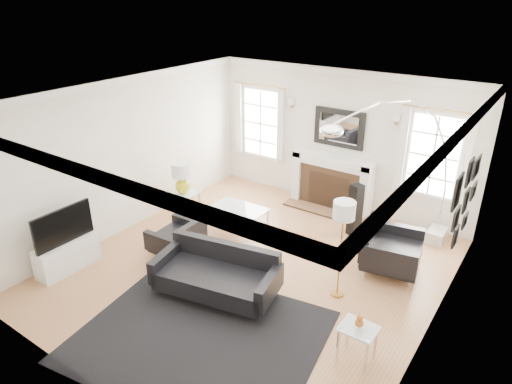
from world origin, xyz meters
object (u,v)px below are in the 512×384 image
Objects in this scene: armchair_left at (179,239)px; arc_floor_lamp at (390,168)px; armchair_right at (388,250)px; fireplace at (331,183)px; gourd_lamp at (182,176)px; coffee_table at (232,214)px; sofa at (218,275)px.

armchair_left is 3.72m from arc_floor_lamp.
arc_floor_lamp is (2.68, 2.31, 1.15)m from armchair_left.
armchair_right reaches higher than armchair_left.
fireplace is 3.02m from gourd_lamp.
armchair_left is 0.84× the size of coffee_table.
coffee_table is at bearing -115.05° from fireplace.
armchair_right reaches higher than coffee_table.
armchair_right is (1.78, -1.57, -0.18)m from fireplace.
fireplace is at bearing 138.58° from armchair_right.
coffee_table is (-0.96, -2.06, -0.12)m from fireplace.
sofa is at bearing -59.27° from coffee_table.
arc_floor_lamp is at bearing 27.20° from coffee_table.
coffee_table is 2.87m from arc_floor_lamp.
armchair_left is at bearing -105.42° from coffee_table.
armchair_left is at bearing -111.86° from fireplace.
coffee_table is 1.64× the size of gourd_lamp.
gourd_lamp is (-0.83, 1.02, 0.61)m from armchair_left.
gourd_lamp is at bearing -176.58° from coffee_table.
armchair_right is 1.36m from arc_floor_lamp.
fireplace is 2.74× the size of gourd_lamp.
fireplace is 1.88m from arc_floor_lamp.
arc_floor_lamp reaches higher than armchair_right.
armchair_left is at bearing -50.79° from gourd_lamp.
fireplace is at bearing 68.14° from armchair_left.
fireplace is 2.28m from coffee_table.
armchair_right is (3.05, 1.58, 0.06)m from armchair_left.
armchair_right is at bearing 27.42° from armchair_left.
coffee_table is at bearing -169.87° from armchair_right.
arc_floor_lamp reaches higher than coffee_table.
arc_floor_lamp reaches higher than fireplace.
gourd_lamp reaches higher than armchair_left.
sofa is at bearing -20.44° from armchair_left.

